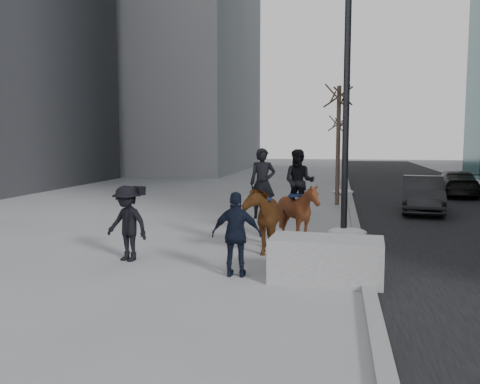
% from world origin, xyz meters
% --- Properties ---
extents(ground, '(120.00, 120.00, 0.00)m').
position_xyz_m(ground, '(0.00, 0.00, 0.00)').
color(ground, gray).
rests_on(ground, ground).
extents(road, '(8.00, 90.00, 0.01)m').
position_xyz_m(road, '(7.00, 10.00, 0.01)').
color(road, black).
rests_on(road, ground).
extents(curb, '(0.25, 90.00, 0.12)m').
position_xyz_m(curb, '(3.00, 10.00, 0.06)').
color(curb, gray).
rests_on(curb, ground).
extents(planter, '(2.26, 1.23, 0.88)m').
position_xyz_m(planter, '(2.21, -1.20, 0.44)').
color(planter, '#99999B').
rests_on(planter, ground).
extents(car_near, '(1.97, 4.36, 1.39)m').
position_xyz_m(car_near, '(5.64, 9.15, 0.69)').
color(car_near, black).
rests_on(car_near, ground).
extents(car_far, '(2.05, 4.52, 1.28)m').
position_xyz_m(car_far, '(8.15, 15.29, 0.64)').
color(car_far, black).
rests_on(car_far, ground).
extents(tree_near, '(1.20, 1.20, 5.61)m').
position_xyz_m(tree_near, '(2.40, 10.83, 2.80)').
color(tree_near, '#3C3023').
rests_on(tree_near, ground).
extents(tree_far, '(1.20, 1.20, 4.59)m').
position_xyz_m(tree_far, '(2.40, 21.96, 2.29)').
color(tree_far, '#3A2B22').
rests_on(tree_far, ground).
extents(mounted_left, '(1.18, 2.12, 2.60)m').
position_xyz_m(mounted_left, '(0.54, 1.26, 0.97)').
color(mounted_left, '#4B2C0F').
rests_on(mounted_left, ground).
extents(mounted_right, '(1.49, 1.64, 2.55)m').
position_xyz_m(mounted_right, '(1.39, 2.30, 1.02)').
color(mounted_right, '#4B280F').
rests_on(mounted_right, ground).
extents(feeder, '(1.06, 0.89, 1.75)m').
position_xyz_m(feeder, '(0.38, -1.17, 0.88)').
color(feeder, black).
rests_on(feeder, ground).
extents(camera_crew, '(1.28, 0.99, 1.75)m').
position_xyz_m(camera_crew, '(-2.37, -0.32, 0.89)').
color(camera_crew, black).
rests_on(camera_crew, ground).
extents(lamppost, '(0.25, 2.13, 9.09)m').
position_xyz_m(lamppost, '(2.60, 3.64, 4.99)').
color(lamppost, black).
rests_on(lamppost, ground).
extents(snow_piles, '(1.15, 12.13, 0.29)m').
position_xyz_m(snow_piles, '(2.70, 8.72, 0.14)').
color(snow_piles, silver).
rests_on(snow_piles, ground).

